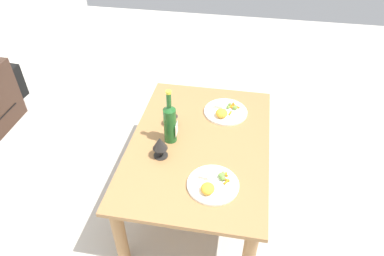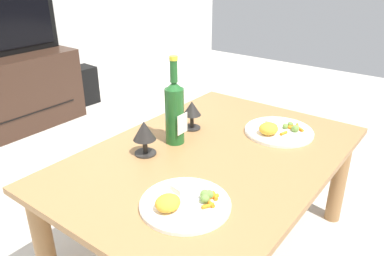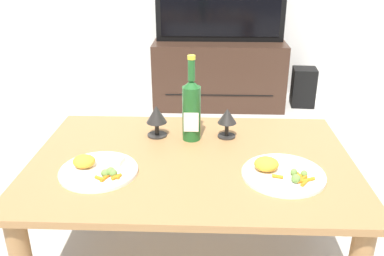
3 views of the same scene
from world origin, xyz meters
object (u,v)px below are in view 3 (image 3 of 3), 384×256
(dinner_plate_left, at_px, (98,169))
(dining_table, at_px, (192,175))
(wine_bottle, at_px, (191,108))
(tv_screen, at_px, (220,6))
(goblet_left, at_px, (156,116))
(tv_stand, at_px, (219,74))
(floor_speaker, at_px, (303,87))
(goblet_right, at_px, (227,118))
(dinner_plate_right, at_px, (282,172))

(dinner_plate_left, bearing_deg, dining_table, 20.42)
(wine_bottle, bearing_deg, tv_screen, 84.83)
(goblet_left, xyz_separation_m, dinner_plate_left, (-0.17, -0.32, -0.08))
(dining_table, height_order, tv_stand, tv_stand)
(tv_stand, xyz_separation_m, floor_speaker, (0.70, 0.00, -0.11))
(tv_stand, distance_m, wine_bottle, 1.76)
(tv_stand, xyz_separation_m, tv_screen, (0.00, -0.00, 0.54))
(tv_screen, height_order, floor_speaker, tv_screen)
(floor_speaker, height_order, goblet_right, goblet_right)
(dinner_plate_left, bearing_deg, tv_screen, 76.75)
(goblet_left, xyz_separation_m, dinner_plate_right, (0.47, -0.32, -0.08))
(dining_table, distance_m, dinner_plate_left, 0.36)
(dinner_plate_left, bearing_deg, floor_speaker, 59.81)
(dinner_plate_left, bearing_deg, goblet_right, 34.67)
(tv_stand, height_order, dinner_plate_left, same)
(goblet_right, xyz_separation_m, dinner_plate_left, (-0.47, -0.32, -0.07))
(goblet_left, bearing_deg, goblet_right, 0.00)
(tv_stand, distance_m, dinner_plate_left, 2.09)
(wine_bottle, relative_size, goblet_left, 2.61)
(wine_bottle, height_order, dinner_plate_right, wine_bottle)
(tv_stand, bearing_deg, goblet_right, -90.29)
(goblet_left, bearing_deg, dining_table, -52.46)
(dinner_plate_left, bearing_deg, goblet_left, 61.83)
(dinner_plate_right, bearing_deg, wine_bottle, 137.79)
(tv_screen, relative_size, dinner_plate_left, 3.63)
(dining_table, bearing_deg, dinner_plate_right, -20.82)
(goblet_left, distance_m, dinner_plate_left, 0.37)
(floor_speaker, bearing_deg, goblet_left, -116.43)
(tv_screen, height_order, wine_bottle, tv_screen)
(dining_table, distance_m, dinner_plate_right, 0.35)
(tv_stand, bearing_deg, dinner_plate_right, -85.16)
(goblet_right, bearing_deg, goblet_left, 180.00)
(tv_stand, xyz_separation_m, dinner_plate_right, (0.17, -2.02, 0.22))
(wine_bottle, distance_m, dinner_plate_right, 0.46)
(wine_bottle, bearing_deg, dining_table, -87.54)
(floor_speaker, bearing_deg, dinner_plate_left, -116.05)
(floor_speaker, bearing_deg, tv_screen, -175.48)
(dinner_plate_left, xyz_separation_m, dinner_plate_right, (0.65, 0.00, 0.00))
(tv_screen, distance_m, goblet_right, 1.71)
(dining_table, xyz_separation_m, tv_screen, (0.15, 1.89, 0.40))
(floor_speaker, relative_size, wine_bottle, 0.90)
(floor_speaker, distance_m, goblet_right, 1.88)
(tv_stand, height_order, goblet_right, goblet_right)
(tv_screen, bearing_deg, goblet_left, -100.12)
(goblet_left, xyz_separation_m, goblet_right, (0.29, 0.00, -0.00))
(dinner_plate_left, bearing_deg, dinner_plate_right, 0.04)
(wine_bottle, distance_m, goblet_left, 0.16)
(tv_stand, bearing_deg, floor_speaker, 0.19)
(tv_stand, distance_m, dinner_plate_right, 2.04)
(dining_table, xyz_separation_m, floor_speaker, (0.85, 1.90, -0.24))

